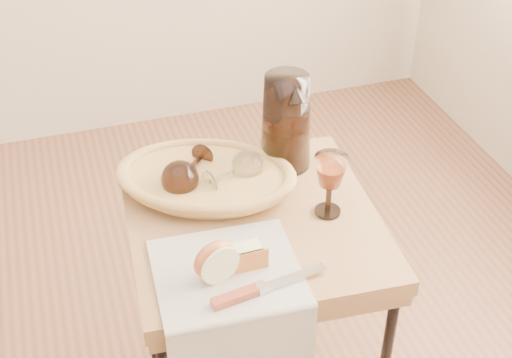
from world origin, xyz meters
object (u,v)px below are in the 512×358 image
object	(u,v)px
bread_basket	(206,180)
goblet_lying_b	(231,173)
tea_towel	(227,272)
goblet_lying_a	(190,169)
wine_goblet	(330,185)
table_knife	(265,286)
side_table	(254,325)
pitcher	(286,122)
apple_half	(215,260)

from	to	relation	value
bread_basket	goblet_lying_b	distance (m)	0.06
tea_towel	goblet_lying_a	world-z (taller)	goblet_lying_a
wine_goblet	table_knife	xyz separation A→B (m)	(-0.21, -0.19, -0.06)
side_table	tea_towel	distance (m)	0.39
goblet_lying_b	table_knife	distance (m)	0.33
pitcher	wine_goblet	size ratio (longest dim) A/B	1.84
bread_basket	apple_half	bearing A→B (deg)	-76.33
goblet_lying_a	wine_goblet	size ratio (longest dim) A/B	0.93
tea_towel	apple_half	xyz separation A→B (m)	(-0.03, -0.01, 0.05)
tea_towel	table_knife	distance (m)	0.09
goblet_lying_a	table_knife	world-z (taller)	goblet_lying_a
side_table	goblet_lying_a	size ratio (longest dim) A/B	4.95
goblet_lying_b	pitcher	size ratio (longest dim) A/B	0.44
goblet_lying_a	goblet_lying_b	xyz separation A→B (m)	(0.09, -0.04, -0.01)
goblet_lying_b	bread_basket	bearing A→B (deg)	139.01
goblet_lying_a	table_knife	size ratio (longest dim) A/B	0.59
side_table	goblet_lying_a	bearing A→B (deg)	125.28
apple_half	table_knife	size ratio (longest dim) A/B	0.38
tea_towel	pitcher	size ratio (longest dim) A/B	1.05
tea_towel	goblet_lying_a	distance (m)	0.30
pitcher	wine_goblet	distance (m)	0.21
table_knife	goblet_lying_a	bearing A→B (deg)	90.40
goblet_lying_b	wine_goblet	size ratio (longest dim) A/B	0.81
side_table	tea_towel	xyz separation A→B (m)	(-0.10, -0.15, 0.35)
tea_towel	side_table	bearing A→B (deg)	58.93
pitcher	tea_towel	bearing A→B (deg)	-122.79
side_table	goblet_lying_a	world-z (taller)	goblet_lying_a
side_table	pitcher	bearing A→B (deg)	52.27
goblet_lying_b	wine_goblet	world-z (taller)	wine_goblet
apple_half	tea_towel	bearing A→B (deg)	-4.95
bread_basket	table_knife	bearing A→B (deg)	-61.04
bread_basket	wine_goblet	bearing A→B (deg)	-10.30
goblet_lying_a	goblet_lying_b	bearing A→B (deg)	109.13
side_table	goblet_lying_b	bearing A→B (deg)	98.88
goblet_lying_a	apple_half	xyz separation A→B (m)	(-0.02, -0.30, -0.01)
goblet_lying_a	wine_goblet	xyz separation A→B (m)	(0.27, -0.18, 0.02)
tea_towel	goblet_lying_b	world-z (taller)	goblet_lying_b
wine_goblet	table_knife	size ratio (longest dim) A/B	0.63
pitcher	apple_half	bearing A→B (deg)	-125.18
table_knife	goblet_lying_b	bearing A→B (deg)	76.40
wine_goblet	apple_half	world-z (taller)	wine_goblet
bread_basket	goblet_lying_b	bearing A→B (deg)	2.89
goblet_lying_a	goblet_lying_b	size ratio (longest dim) A/B	1.15
apple_half	goblet_lying_b	bearing A→B (deg)	50.93
goblet_lying_b	apple_half	xyz separation A→B (m)	(-0.11, -0.26, -0.00)
goblet_lying_a	table_knife	xyz separation A→B (m)	(0.06, -0.37, -0.04)
goblet_lying_b	goblet_lying_a	bearing A→B (deg)	137.18
bread_basket	table_knife	distance (m)	0.35
bread_basket	tea_towel	bearing A→B (deg)	-71.43
bread_basket	goblet_lying_a	world-z (taller)	goblet_lying_a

